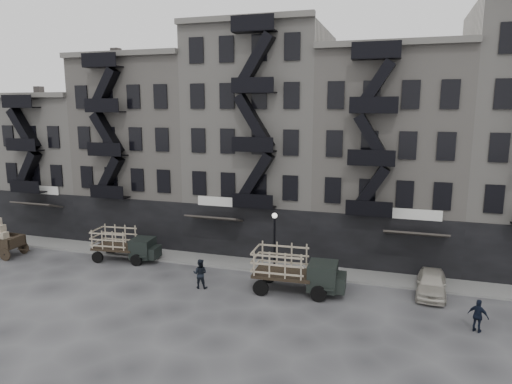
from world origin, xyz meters
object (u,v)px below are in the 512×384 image
(pedestrian_mid, at_px, (200,274))
(policeman, at_px, (478,316))
(stake_truck_west, at_px, (124,242))
(stake_truck_east, at_px, (296,267))
(car_east, at_px, (431,283))

(pedestrian_mid, relative_size, policeman, 1.09)
(stake_truck_west, bearing_deg, pedestrian_mid, -27.81)
(stake_truck_east, relative_size, policeman, 3.30)
(pedestrian_mid, bearing_deg, car_east, -173.73)
(stake_truck_west, relative_size, policeman, 2.93)
(pedestrian_mid, distance_m, policeman, 15.79)
(stake_truck_west, bearing_deg, car_east, -4.79)
(stake_truck_west, relative_size, pedestrian_mid, 2.67)
(stake_truck_east, bearing_deg, stake_truck_west, 168.90)
(stake_truck_west, distance_m, policeman, 23.65)
(car_east, xyz_separation_m, pedestrian_mid, (-13.80, -3.25, 0.22))
(stake_truck_west, distance_m, pedestrian_mid, 8.16)
(stake_truck_east, bearing_deg, car_east, 12.36)
(pedestrian_mid, xyz_separation_m, policeman, (15.75, -1.06, -0.08))
(stake_truck_east, relative_size, pedestrian_mid, 3.01)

